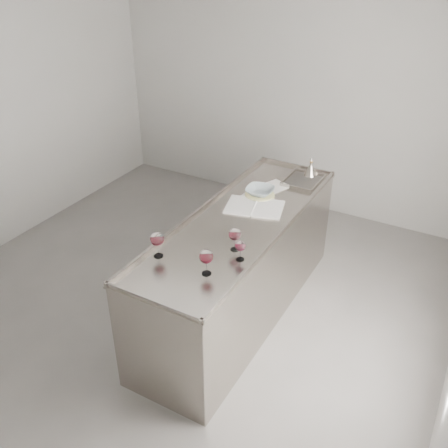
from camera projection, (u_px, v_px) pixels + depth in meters
The scene contains 12 objects.
room_shell at pixel (165, 169), 3.77m from camera, with size 4.54×5.04×2.84m.
counter at pixel (240, 267), 4.26m from camera, with size 0.77×2.42×0.97m.
wine_glass_left at pixel (157, 240), 3.51m from camera, with size 0.10×0.10×0.20m.
wine_glass_middle at pixel (206, 257), 3.33m from camera, with size 0.10×0.10×0.19m.
wine_glass_right at pixel (235, 235), 3.58m from camera, with size 0.09×0.09×0.18m.
wine_glass_small at pixel (240, 247), 3.49m from camera, with size 0.08×0.08×0.15m.
notebook at pixel (254, 207), 4.20m from camera, with size 0.54×0.44×0.02m.
loose_paper_top at pixel (249, 201), 4.29m from camera, with size 0.24×0.34×0.00m, color silver.
loose_paper_under at pixel (272, 187), 4.52m from camera, with size 0.21×0.30×0.00m, color white.
trivet at pixel (260, 195), 4.38m from camera, with size 0.26×0.26×0.02m, color #D4CD89.
ceramic_bowl at pixel (260, 191), 4.36m from camera, with size 0.24×0.24×0.06m, color gray.
wine_funnel at pixel (311, 170), 4.72m from camera, with size 0.12×0.12×0.18m.
Camera 1 is at (2.09, -2.79, 2.96)m, focal length 40.00 mm.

